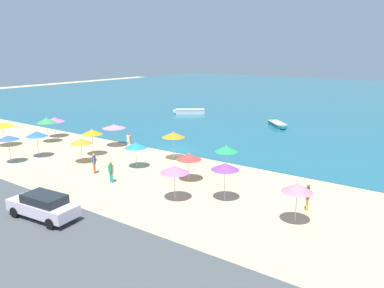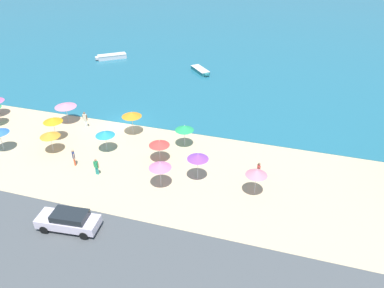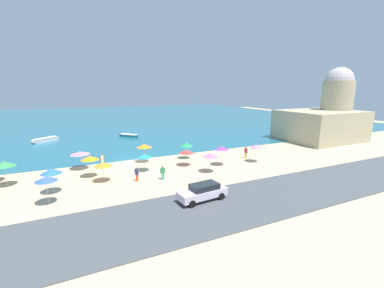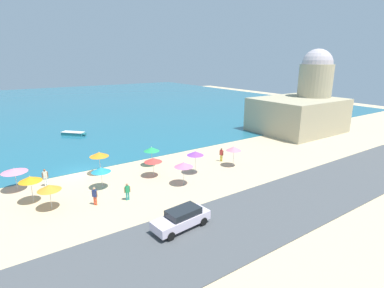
% 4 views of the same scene
% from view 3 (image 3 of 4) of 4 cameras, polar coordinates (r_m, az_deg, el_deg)
% --- Properties ---
extents(ground_plane, '(160.00, 160.00, 0.00)m').
position_cam_3_polar(ground_plane, '(37.32, -13.80, -3.53)').
color(ground_plane, '#CEB48A').
extents(sea, '(150.00, 110.00, 0.05)m').
position_cam_3_polar(sea, '(91.13, -20.79, 5.22)').
color(sea, '#20647B').
rests_on(sea, ground_plane).
extents(coastal_road, '(80.00, 8.00, 0.06)m').
position_cam_3_polar(coastal_road, '(21.06, -3.55, -15.78)').
color(coastal_road, '#4A4D50').
rests_on(coastal_road, ground_plane).
extents(beach_umbrella_0, '(1.89, 1.89, 2.24)m').
position_cam_3_polar(beach_umbrella_0, '(31.63, -10.62, -2.57)').
color(beach_umbrella_0, '#B2B2B7').
rests_on(beach_umbrella_0, ground_plane).
extents(beach_umbrella_1, '(1.95, 1.95, 2.55)m').
position_cam_3_polar(beach_umbrella_1, '(31.15, -21.72, -2.90)').
color(beach_umbrella_1, '#B2B2B7').
rests_on(beach_umbrella_1, ground_plane).
extents(beach_umbrella_3, '(2.05, 2.05, 2.60)m').
position_cam_3_polar(beach_umbrella_3, '(35.38, -10.55, -0.40)').
color(beach_umbrella_3, '#B2B2B7').
rests_on(beach_umbrella_3, ground_plane).
extents(beach_umbrella_4, '(1.91, 1.91, 2.46)m').
position_cam_3_polar(beach_umbrella_4, '(30.70, 4.16, -2.44)').
color(beach_umbrella_4, '#B2B2B7').
rests_on(beach_umbrella_4, ground_plane).
extents(beach_umbrella_6, '(1.93, 1.93, 2.18)m').
position_cam_3_polar(beach_umbrella_6, '(33.32, -1.23, -1.70)').
color(beach_umbrella_6, '#B2B2B7').
rests_on(beach_umbrella_6, ground_plane).
extents(beach_umbrella_7, '(1.85, 1.85, 2.65)m').
position_cam_3_polar(beach_umbrella_7, '(33.55, 6.67, -0.87)').
color(beach_umbrella_7, '#B2B2B7').
rests_on(beach_umbrella_7, ground_plane).
extents(beach_umbrella_8, '(1.81, 1.81, 2.58)m').
position_cam_3_polar(beach_umbrella_8, '(25.49, -29.71, -6.78)').
color(beach_umbrella_8, '#B2B2B7').
rests_on(beach_umbrella_8, ground_plane).
extents(beach_umbrella_9, '(2.34, 2.34, 2.34)m').
position_cam_3_polar(beach_umbrella_9, '(34.68, -23.62, -1.85)').
color(beach_umbrella_9, '#B2B2B7').
rests_on(beach_umbrella_9, ground_plane).
extents(beach_umbrella_10, '(1.93, 1.93, 2.54)m').
position_cam_3_polar(beach_umbrella_10, '(27.95, -28.83, -5.30)').
color(beach_umbrella_10, '#B2B2B7').
rests_on(beach_umbrella_10, ground_plane).
extents(beach_umbrella_11, '(1.92, 1.92, 2.28)m').
position_cam_3_polar(beach_umbrella_11, '(29.18, -19.20, -4.27)').
color(beach_umbrella_11, '#B2B2B7').
rests_on(beach_umbrella_11, ground_plane).
extents(beach_umbrella_12, '(1.85, 1.85, 2.37)m').
position_cam_3_polar(beach_umbrella_12, '(36.64, -1.19, -0.15)').
color(beach_umbrella_12, '#B2B2B7').
rests_on(beach_umbrella_12, ground_plane).
extents(beach_umbrella_13, '(2.09, 2.09, 2.75)m').
position_cam_3_polar(beach_umbrella_13, '(32.41, -36.26, -3.57)').
color(beach_umbrella_13, '#B2B2B7').
rests_on(beach_umbrella_13, ground_plane).
extents(beach_umbrella_14, '(1.79, 1.79, 2.50)m').
position_cam_3_polar(beach_umbrella_14, '(35.99, 14.06, -0.53)').
color(beach_umbrella_14, '#B2B2B7').
rests_on(beach_umbrella_14, ground_plane).
extents(bather_0, '(0.32, 0.55, 1.71)m').
position_cam_3_polar(bather_0, '(37.88, 11.88, -1.70)').
color(bather_0, gold).
rests_on(bather_0, ground_plane).
extents(bather_1, '(0.57, 0.23, 1.82)m').
position_cam_3_polar(bather_1, '(34.66, -19.32, -3.33)').
color(bather_1, white).
rests_on(bather_1, ground_plane).
extents(bather_2, '(0.57, 0.26, 1.62)m').
position_cam_3_polar(bather_2, '(28.67, -6.54, -6.16)').
color(bather_2, teal).
rests_on(bather_2, ground_plane).
extents(bather_3, '(0.41, 0.45, 1.67)m').
position_cam_3_polar(bather_3, '(28.63, -12.16, -6.33)').
color(bather_3, '#F7522F').
rests_on(bather_3, ground_plane).
extents(parked_car_1, '(4.66, 2.14, 1.51)m').
position_cam_3_polar(parked_car_1, '(23.43, 2.42, -10.53)').
color(parked_car_1, silver).
rests_on(parked_car_1, coastal_road).
extents(skiff_nearshore, '(4.57, 3.83, 0.72)m').
position_cam_3_polar(skiff_nearshore, '(55.97, -29.85, 0.83)').
color(skiff_nearshore, silver).
rests_on(skiff_nearshore, sea).
extents(skiff_offshore, '(3.56, 3.71, 0.56)m').
position_cam_3_polar(skiff_offshore, '(55.00, -13.85, 1.85)').
color(skiff_offshore, '#26777C').
rests_on(skiff_offshore, sea).
extents(harbor_fortress, '(14.16, 11.63, 13.96)m').
position_cam_3_polar(harbor_fortress, '(56.89, 27.57, 5.32)').
color(harbor_fortress, tan).
rests_on(harbor_fortress, ground_plane).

